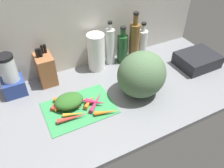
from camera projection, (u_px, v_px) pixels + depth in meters
The scene contains 24 objects.
ground_plane at pixel (116, 95), 139.92cm from camera, with size 170.00×80.00×3.00cm, color slate.
wall_back at pixel (88, 23), 146.01cm from camera, with size 170.00×3.00×60.00cm, color #BCB7AD.
cutting_board at pixel (79, 108), 128.60cm from camera, with size 39.21×27.77×0.80cm, color #338C4C.
carrot_0 at pixel (56, 102), 129.92cm from camera, with size 2.25×2.25×12.19cm, color red.
carrot_1 at pixel (69, 107), 125.96cm from camera, with size 3.57×3.57×15.02cm, color red.
carrot_2 at pixel (68, 100), 131.01cm from camera, with size 2.70×2.70×16.15cm, color orange.
carrot_3 at pixel (96, 102), 130.06cm from camera, with size 2.59×2.59×17.11cm, color #B2264C.
carrot_4 at pixel (82, 101), 130.28cm from camera, with size 2.82×2.82×15.93cm, color #B2264C.
carrot_5 at pixel (89, 102), 129.85cm from camera, with size 2.71×2.71×10.61cm, color orange.
carrot_6 at pixel (107, 112), 123.90cm from camera, with size 2.36×2.36×14.06cm, color orange.
carrot_7 at pixel (95, 102), 129.09cm from camera, with size 3.46×3.46×11.25cm, color #B2264C.
carrot_8 at pixel (74, 114), 122.99cm from camera, with size 2.04×2.04×12.35cm, color orange.
carrot_9 at pixel (72, 118), 120.56cm from camera, with size 2.60×2.60×16.67cm, color red.
carrot_10 at pixel (64, 104), 128.82cm from camera, with size 2.28×2.28×13.40cm, color orange.
carrot_greens_pile at pixel (69, 101), 127.28cm from camera, with size 16.46×12.66×6.96cm, color #2D6023.
winter_squash at pixel (142, 75), 130.29cm from camera, with size 29.30×26.44×27.94cm, color #4C6B47.
knife_block at pixel (45, 68), 142.06cm from camera, with size 10.25×16.50×24.85cm.
blender_appliance at pixel (11, 78), 131.85cm from camera, with size 12.64×12.64×26.76cm.
paper_towel_roll at pixel (96, 52), 151.09cm from camera, with size 11.62×11.62×25.75cm, color white.
bottle_0 at pixel (110, 46), 155.81cm from camera, with size 6.24×6.24×31.72cm.
bottle_1 at pixel (122, 48), 158.59cm from camera, with size 7.58×7.58×27.24cm.
bottle_2 at pixel (134, 42), 157.78cm from camera, with size 7.28×7.28×36.29cm.
bottle_3 at pixel (142, 43), 164.48cm from camera, with size 7.02×7.02×26.74cm.
dish_rack at pixel (197, 60), 158.82cm from camera, with size 27.35×22.10×8.91cm, color black.
Camera 1 is at (-49.02, -90.76, 93.29)cm, focal length 36.08 mm.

